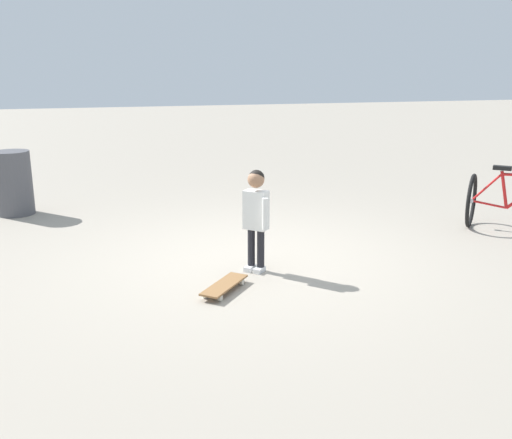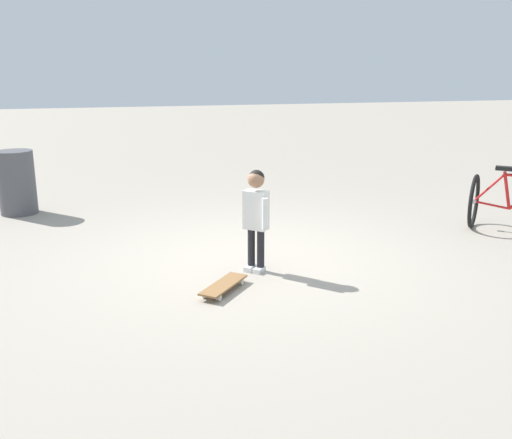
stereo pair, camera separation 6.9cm
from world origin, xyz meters
TOP-DOWN VIEW (x-y plane):
  - ground_plane at (0.00, 0.00)m, footprint 50.00×50.00m
  - child_person at (0.09, 0.43)m, footprint 0.28×0.39m
  - skateboard at (0.53, 0.90)m, footprint 0.56×0.60m
  - trash_bin at (2.76, -2.77)m, footprint 0.51×0.51m

SIDE VIEW (x-z plane):
  - ground_plane at x=0.00m, z-range 0.00..0.00m
  - skateboard at x=0.53m, z-range 0.02..0.10m
  - trash_bin at x=2.76m, z-range 0.00..0.91m
  - child_person at x=0.09m, z-range 0.13..1.19m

